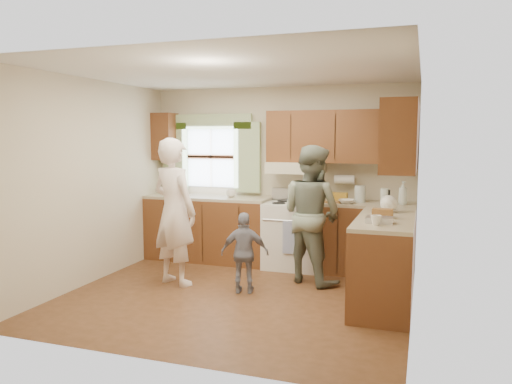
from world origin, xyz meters
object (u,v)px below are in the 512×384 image
(woman_right, at_px, (311,214))
(child, at_px, (245,253))
(stove, at_px, (294,234))
(woman_left, at_px, (174,212))

(woman_right, bearing_deg, child, 76.05)
(stove, height_order, child, stove)
(woman_right, bearing_deg, stove, -30.13)
(stove, distance_m, child, 1.31)
(woman_left, bearing_deg, stove, -114.50)
(stove, bearing_deg, child, -101.04)
(woman_right, height_order, child, woman_right)
(stove, xyz_separation_m, woman_right, (0.37, -0.59, 0.38))
(stove, xyz_separation_m, woman_left, (-1.18, -1.23, 0.43))
(woman_left, height_order, woman_right, woman_left)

